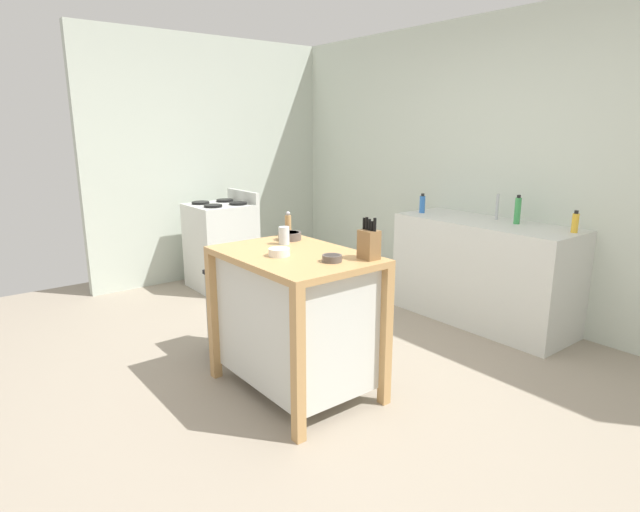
# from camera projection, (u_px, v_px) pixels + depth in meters

# --- Properties ---
(ground_plane) EXTENTS (6.67, 6.67, 0.00)m
(ground_plane) POSITION_uv_depth(u_px,v_px,m) (307.00, 383.00, 3.44)
(ground_plane) COLOR gray
(ground_plane) RESTS_ON ground
(wall_back) EXTENTS (5.67, 0.10, 2.60)m
(wall_back) POSITION_uv_depth(u_px,v_px,m) (513.00, 169.00, 4.47)
(wall_back) COLOR silver
(wall_back) RESTS_ON ground
(wall_left) EXTENTS (0.10, 2.84, 2.60)m
(wall_left) POSITION_uv_depth(u_px,v_px,m) (213.00, 160.00, 5.78)
(wall_left) COLOR beige
(wall_left) RESTS_ON ground
(kitchen_island) EXTENTS (1.02, 0.71, 0.91)m
(kitchen_island) POSITION_uv_depth(u_px,v_px,m) (295.00, 315.00, 3.25)
(kitchen_island) COLOR tan
(kitchen_island) RESTS_ON ground
(knife_block) EXTENTS (0.11, 0.09, 0.25)m
(knife_block) POSITION_uv_depth(u_px,v_px,m) (369.00, 243.00, 2.99)
(knife_block) COLOR olive
(knife_block) RESTS_ON kitchen_island
(bowl_ceramic_small) EXTENTS (0.15, 0.15, 0.05)m
(bowl_ceramic_small) POSITION_uv_depth(u_px,v_px,m) (290.00, 236.00, 3.51)
(bowl_ceramic_small) COLOR #564C47
(bowl_ceramic_small) RESTS_ON kitchen_island
(bowl_stoneware_deep) EXTENTS (0.13, 0.13, 0.05)m
(bowl_stoneware_deep) POSITION_uv_depth(u_px,v_px,m) (279.00, 252.00, 3.07)
(bowl_stoneware_deep) COLOR silver
(bowl_stoneware_deep) RESTS_ON kitchen_island
(bowl_ceramic_wide) EXTENTS (0.11, 0.11, 0.04)m
(bowl_ceramic_wide) POSITION_uv_depth(u_px,v_px,m) (332.00, 258.00, 2.94)
(bowl_ceramic_wide) COLOR #564C47
(bowl_ceramic_wide) RESTS_ON kitchen_island
(drinking_cup) EXTENTS (0.07, 0.07, 0.12)m
(drinking_cup) POSITION_uv_depth(u_px,v_px,m) (284.00, 236.00, 3.37)
(drinking_cup) COLOR silver
(drinking_cup) RESTS_ON kitchen_island
(pepper_grinder) EXTENTS (0.04, 0.04, 0.18)m
(pepper_grinder) POSITION_uv_depth(u_px,v_px,m) (288.00, 225.00, 3.62)
(pepper_grinder) COLOR tan
(pepper_grinder) RESTS_ON kitchen_island
(trash_bin) EXTENTS (0.36, 0.28, 0.63)m
(trash_bin) POSITION_uv_depth(u_px,v_px,m) (233.00, 312.00, 3.84)
(trash_bin) COLOR gray
(trash_bin) RESTS_ON ground
(sink_counter) EXTENTS (1.54, 0.60, 0.88)m
(sink_counter) POSITION_uv_depth(u_px,v_px,m) (483.00, 272.00, 4.46)
(sink_counter) COLOR silver
(sink_counter) RESTS_ON ground
(sink_faucet) EXTENTS (0.02, 0.02, 0.22)m
(sink_faucet) POSITION_uv_depth(u_px,v_px,m) (497.00, 207.00, 4.41)
(sink_faucet) COLOR #B7BCC1
(sink_faucet) RESTS_ON sink_counter
(bottle_hand_soap) EXTENTS (0.05, 0.05, 0.24)m
(bottle_hand_soap) POSITION_uv_depth(u_px,v_px,m) (518.00, 210.00, 4.22)
(bottle_hand_soap) COLOR green
(bottle_hand_soap) RESTS_ON sink_counter
(bottle_dish_soap) EXTENTS (0.05, 0.05, 0.18)m
(bottle_dish_soap) POSITION_uv_depth(u_px,v_px,m) (422.00, 204.00, 4.78)
(bottle_dish_soap) COLOR blue
(bottle_dish_soap) RESTS_ON sink_counter
(bottle_spray_cleaner) EXTENTS (0.05, 0.05, 0.17)m
(bottle_spray_cleaner) POSITION_uv_depth(u_px,v_px,m) (575.00, 223.00, 3.87)
(bottle_spray_cleaner) COLOR yellow
(bottle_spray_cleaner) RESTS_ON sink_counter
(stove) EXTENTS (0.60, 0.60, 1.00)m
(stove) POSITION_uv_depth(u_px,v_px,m) (221.00, 245.00, 5.43)
(stove) COLOR silver
(stove) RESTS_ON ground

